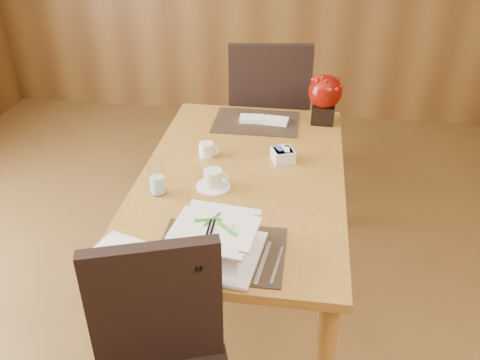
# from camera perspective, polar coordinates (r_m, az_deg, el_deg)

# --- Properties ---
(dining_table) EXTENTS (0.90, 1.50, 0.75)m
(dining_table) POSITION_cam_1_polar(r_m,az_deg,el_deg) (2.31, 0.24, -1.36)
(dining_table) COLOR #A2722D
(dining_table) RESTS_ON ground
(placemat_near) EXTENTS (0.45, 0.33, 0.01)m
(placemat_near) POSITION_cam_1_polar(r_m,az_deg,el_deg) (1.81, -2.15, -8.00)
(placemat_near) COLOR black
(placemat_near) RESTS_ON dining_table
(placemat_far) EXTENTS (0.45, 0.33, 0.01)m
(placemat_far) POSITION_cam_1_polar(r_m,az_deg,el_deg) (2.75, 1.82, 6.55)
(placemat_far) COLOR black
(placemat_far) RESTS_ON dining_table
(soup_setting) EXTENTS (0.34, 0.34, 0.13)m
(soup_setting) POSITION_cam_1_polar(r_m,az_deg,el_deg) (1.76, -2.80, -6.94)
(soup_setting) COLOR white
(soup_setting) RESTS_ON dining_table
(coffee_cup) EXTENTS (0.15, 0.15, 0.08)m
(coffee_cup) POSITION_cam_1_polar(r_m,az_deg,el_deg) (2.15, -3.04, -0.02)
(coffee_cup) COLOR white
(coffee_cup) RESTS_ON dining_table
(water_glass) EXTENTS (0.09, 0.09, 0.15)m
(water_glass) POSITION_cam_1_polar(r_m,az_deg,el_deg) (2.11, -9.32, 0.22)
(water_glass) COLOR white
(water_glass) RESTS_ON dining_table
(creamer_jug) EXTENTS (0.10, 0.10, 0.06)m
(creamer_jug) POSITION_cam_1_polar(r_m,az_deg,el_deg) (2.40, -3.80, 3.43)
(creamer_jug) COLOR white
(creamer_jug) RESTS_ON dining_table
(sugar_caddy) EXTENTS (0.12, 0.12, 0.06)m
(sugar_caddy) POSITION_cam_1_polar(r_m,az_deg,el_deg) (2.36, 4.85, 2.80)
(sugar_caddy) COLOR white
(sugar_caddy) RESTS_ON dining_table
(berry_decor) EXTENTS (0.18, 0.18, 0.26)m
(berry_decor) POSITION_cam_1_polar(r_m,az_deg,el_deg) (2.73, 9.50, 9.28)
(berry_decor) COLOR black
(berry_decor) RESTS_ON dining_table
(napkins_far) EXTENTS (0.26, 0.11, 0.02)m
(napkins_far) POSITION_cam_1_polar(r_m,az_deg,el_deg) (2.74, 2.88, 6.76)
(napkins_far) COLOR white
(napkins_far) RESTS_ON dining_table
(bread_plate) EXTENTS (0.19, 0.19, 0.01)m
(bread_plate) POSITION_cam_1_polar(r_m,az_deg,el_deg) (1.87, -13.69, -7.51)
(bread_plate) COLOR white
(bread_plate) RESTS_ON dining_table
(far_chair) EXTENTS (0.57, 0.57, 1.08)m
(far_chair) POSITION_cam_1_polar(r_m,az_deg,el_deg) (3.21, 3.14, 7.52)
(far_chair) COLOR black
(far_chair) RESTS_ON ground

